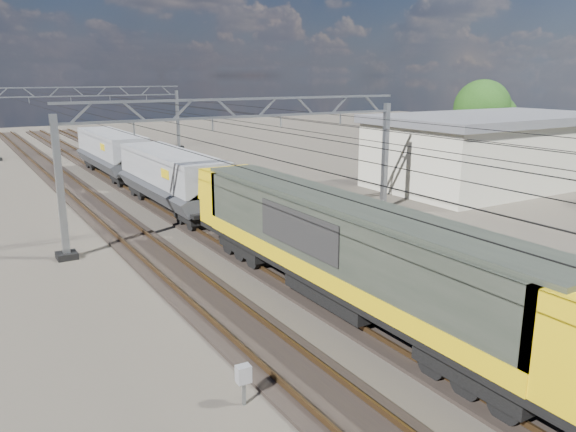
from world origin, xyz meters
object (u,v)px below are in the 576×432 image
locomotive (344,247)px  industrial_shed (493,150)px  hopper_wagon_lead (171,176)px  tree_far (486,110)px  catenary_gantry_far (92,117)px  trackside_cabinet (243,376)px  hopper_wagon_mid (112,150)px  catenary_gantry_mid (248,159)px

locomotive → industrial_shed: bearing=28.7°
hopper_wagon_lead → tree_far: (32.32, 3.26, 2.81)m
catenary_gantry_far → trackside_cabinet: size_ratio=18.05×
locomotive → tree_far: size_ratio=2.67×
hopper_wagon_lead → trackside_cabinet: (-5.90, -21.38, -1.40)m
hopper_wagon_mid → catenary_gantry_mid: bearing=-84.5°
industrial_shed → catenary_gantry_mid: bearing=-174.8°
catenary_gantry_mid → hopper_wagon_lead: catenary_gantry_mid is taller
trackside_cabinet → catenary_gantry_far: bearing=84.9°
industrial_shed → hopper_wagon_lead: bearing=169.3°
hopper_wagon_lead → tree_far: 32.60m
hopper_wagon_lead → catenary_gantry_mid: bearing=-73.0°
trackside_cabinet → locomotive: bearing=35.7°
catenary_gantry_far → industrial_shed: 40.51m
locomotive → trackside_cabinet: size_ratio=19.14×
catenary_gantry_mid → locomotive: bearing=-100.2°
catenary_gantry_far → tree_far: 40.09m
hopper_wagon_mid → trackside_cabinet: bearing=-99.4°
trackside_cabinet → tree_far: bearing=36.5°
trackside_cabinet → industrial_shed: industrial_shed is taller
trackside_cabinet → industrial_shed: (29.90, 16.85, 1.90)m
hopper_wagon_mid → tree_far: 34.24m
locomotive → tree_far: 38.61m
catenary_gantry_mid → hopper_wagon_mid: size_ratio=1.53×
locomotive → trackside_cabinet: bearing=-148.0°
catenary_gantry_mid → catenary_gantry_far: size_ratio=1.00×
catenary_gantry_far → locomotive: bearing=-92.4°
locomotive → industrial_shed: industrial_shed is taller
locomotive → tree_far: bearing=33.0°
hopper_wagon_lead → industrial_shed: size_ratio=0.70×
hopper_wagon_lead → tree_far: tree_far is taller
catenary_gantry_far → trackside_cabinet: catenary_gantry_far is taller
locomotive → hopper_wagon_mid: bearing=90.0°
catenary_gantry_mid → catenary_gantry_far: bearing=90.0°
hopper_wagon_lead → tree_far: bearing=5.8°
catenary_gantry_mid → hopper_wagon_lead: bearing=107.0°
catenary_gantry_mid → trackside_cabinet: bearing=-118.0°
catenary_gantry_far → locomotive: (-2.00, -47.16, -1.58)m
hopper_wagon_lead → industrial_shed: bearing=-10.7°
catenary_gantry_far → hopper_wagon_mid: size_ratio=1.53×
catenary_gantry_far → industrial_shed: (22.00, -34.00, -1.18)m
catenary_gantry_mid → tree_far: bearing=17.9°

